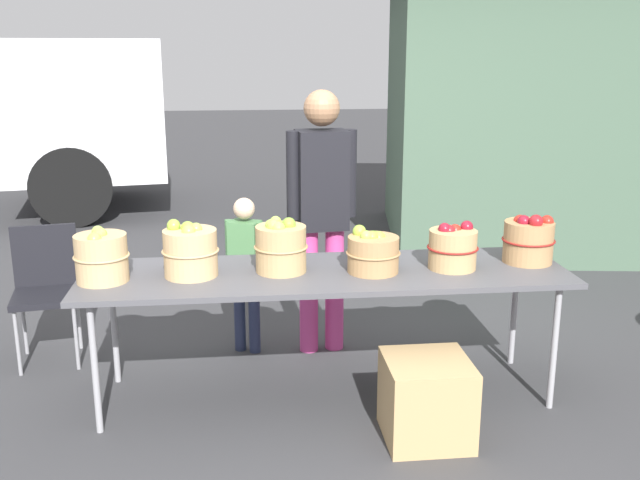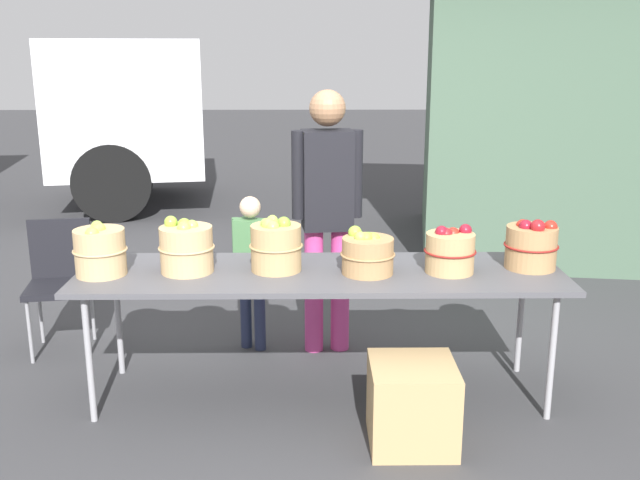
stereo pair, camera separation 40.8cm
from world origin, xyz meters
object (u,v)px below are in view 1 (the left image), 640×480
(apple_basket_green_2, at_px, (281,247))
(child_customer, at_px, (246,263))
(folding_chair, at_px, (46,283))
(apple_basket_red_1, at_px, (529,240))
(apple_basket_green_0, at_px, (101,257))
(produce_crate, at_px, (426,399))
(apple_basket_green_3, at_px, (373,252))
(apple_basket_green_1, at_px, (190,251))
(apple_basket_red_0, at_px, (453,248))
(market_table, at_px, (326,277))
(vendor_adult, at_px, (322,202))

(apple_basket_green_2, bearing_deg, child_customer, 106.61)
(apple_basket_green_2, bearing_deg, folding_chair, 154.69)
(apple_basket_green_2, xyz_separation_m, apple_basket_red_1, (1.43, 0.02, -0.01))
(apple_basket_green_0, bearing_deg, produce_crate, -16.49)
(folding_chair, bearing_deg, child_customer, -10.76)
(apple_basket_green_3, distance_m, apple_basket_red_1, 0.93)
(apple_basket_green_1, xyz_separation_m, apple_basket_red_0, (1.45, -0.02, -0.02))
(apple_basket_red_0, relative_size, folding_chair, 0.33)
(apple_basket_green_0, height_order, apple_basket_green_1, apple_basket_green_1)
(apple_basket_green_2, height_order, apple_basket_green_3, apple_basket_green_2)
(apple_basket_red_0, height_order, produce_crate, apple_basket_red_0)
(market_table, xyz_separation_m, produce_crate, (0.46, -0.54, -0.50))
(apple_basket_green_0, distance_m, apple_basket_red_1, 2.39)
(apple_basket_red_0, relative_size, vendor_adult, 0.17)
(apple_basket_green_1, relative_size, produce_crate, 0.72)
(apple_basket_green_1, xyz_separation_m, folding_chair, (-0.97, 0.72, -0.38))
(apple_basket_green_1, height_order, vendor_adult, vendor_adult)
(market_table, xyz_separation_m, apple_basket_green_1, (-0.74, -0.00, 0.18))
(apple_basket_green_0, bearing_deg, apple_basket_green_1, 5.88)
(apple_basket_green_0, xyz_separation_m, apple_basket_green_2, (0.95, 0.07, 0.01))
(apple_basket_green_2, bearing_deg, apple_basket_green_1, -176.94)
(apple_basket_green_1, height_order, produce_crate, apple_basket_green_1)
(apple_basket_green_0, distance_m, folding_chair, 0.99)
(apple_basket_green_0, relative_size, vendor_adult, 0.18)
(vendor_adult, bearing_deg, apple_basket_red_1, 145.41)
(child_customer, xyz_separation_m, produce_crate, (0.90, -1.22, -0.40))
(apple_basket_green_1, height_order, child_customer, apple_basket_green_1)
(vendor_adult, bearing_deg, apple_basket_green_3, 100.15)
(produce_crate, bearing_deg, apple_basket_green_3, 111.67)
(apple_basket_green_0, relative_size, produce_crate, 0.70)
(apple_basket_green_2, relative_size, apple_basket_red_1, 1.01)
(apple_basket_red_1, relative_size, child_customer, 0.29)
(produce_crate, bearing_deg, apple_basket_red_1, 39.01)
(apple_basket_red_1, bearing_deg, folding_chair, 167.02)
(apple_basket_green_0, bearing_deg, market_table, 2.34)
(apple_basket_green_1, distance_m, apple_basket_red_0, 1.46)
(apple_basket_green_3, xyz_separation_m, vendor_adult, (-0.21, 0.69, 0.15))
(folding_chair, bearing_deg, apple_basket_red_0, -25.90)
(apple_basket_green_2, relative_size, apple_basket_red_0, 1.06)
(market_table, xyz_separation_m, apple_basket_green_2, (-0.25, 0.02, 0.18))
(market_table, distance_m, apple_basket_green_2, 0.31)
(vendor_adult, bearing_deg, child_customer, -8.98)
(apple_basket_green_0, bearing_deg, apple_basket_red_0, 0.81)
(apple_basket_red_0, distance_m, child_customer, 1.38)
(apple_basket_green_3, bearing_deg, apple_basket_red_1, 5.39)
(apple_basket_red_0, bearing_deg, apple_basket_green_2, 177.22)
(apple_basket_green_0, xyz_separation_m, produce_crate, (1.66, -0.49, -0.67))
(apple_basket_green_3, xyz_separation_m, produce_crate, (0.20, -0.50, -0.65))
(produce_crate, bearing_deg, apple_basket_green_0, 163.51)
(vendor_adult, distance_m, child_customer, 0.63)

